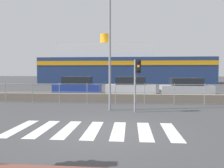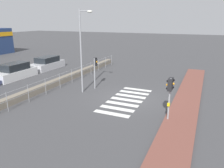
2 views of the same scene
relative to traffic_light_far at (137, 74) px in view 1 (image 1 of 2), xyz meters
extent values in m
plane|color=#424244|center=(-1.27, -3.44, -1.94)|extent=(160.00, 160.00, 0.00)
cube|color=silver|center=(-4.33, -3.44, -1.93)|extent=(0.45, 2.40, 0.01)
cube|color=silver|center=(-3.43, -3.44, -1.93)|extent=(0.45, 2.40, 0.01)
cube|color=silver|center=(-2.53, -3.44, -1.93)|extent=(0.45, 2.40, 0.01)
cube|color=silver|center=(-1.63, -3.44, -1.93)|extent=(0.45, 2.40, 0.01)
cube|color=silver|center=(-0.73, -3.44, -1.93)|extent=(0.45, 2.40, 0.01)
cube|color=silver|center=(0.17, -3.44, -1.93)|extent=(0.45, 2.40, 0.01)
cube|color=silver|center=(1.07, -3.44, -1.93)|extent=(0.45, 2.40, 0.01)
cube|color=slate|center=(-1.27, 3.65, -1.67)|extent=(24.23, 0.55, 0.54)
cylinder|color=gray|center=(-1.27, 2.77, -0.70)|extent=(21.81, 0.03, 0.03)
cylinder|color=gray|center=(-1.27, 2.77, -1.22)|extent=(21.81, 0.03, 0.03)
cylinder|color=gray|center=(-8.54, 2.77, -1.28)|extent=(0.04, 0.04, 1.30)
cylinder|color=gray|center=(-6.72, 2.77, -1.28)|extent=(0.04, 0.04, 1.30)
cylinder|color=gray|center=(-4.91, 2.77, -1.28)|extent=(0.04, 0.04, 1.30)
cylinder|color=gray|center=(-3.09, 2.77, -1.28)|extent=(0.04, 0.04, 1.30)
cylinder|color=gray|center=(-1.27, 2.77, -1.28)|extent=(0.04, 0.04, 1.30)
cylinder|color=gray|center=(0.55, 2.77, -1.28)|extent=(0.04, 0.04, 1.30)
cylinder|color=gray|center=(2.36, 2.77, -1.28)|extent=(0.04, 0.04, 1.30)
cylinder|color=gray|center=(4.18, 2.77, -1.28)|extent=(0.04, 0.04, 1.30)
cylinder|color=gray|center=(-0.11, 0.01, -0.62)|extent=(0.10, 0.10, 2.63)
cube|color=black|center=(0.06, 0.01, 0.36)|extent=(0.24, 0.24, 0.68)
sphere|color=black|center=(0.06, -0.13, 0.57)|extent=(0.13, 0.13, 0.13)
sphere|color=orange|center=(0.06, -0.13, 0.36)|extent=(0.13, 0.13, 0.13)
sphere|color=black|center=(0.06, -0.13, 0.15)|extent=(0.13, 0.13, 0.13)
cylinder|color=gray|center=(-1.41, 0.45, 1.28)|extent=(0.12, 0.12, 6.44)
cube|color=navy|center=(-1.27, 26.99, 0.20)|extent=(28.35, 7.42, 4.28)
cube|color=white|center=(-4.67, 26.99, 3.51)|extent=(15.88, 5.94, 2.35)
cube|color=orange|center=(-1.27, 23.26, 1.40)|extent=(28.35, 0.08, 0.68)
cylinder|color=orange|center=(-4.67, 26.99, 5.59)|extent=(1.80, 1.80, 1.80)
cube|color=#233D9E|center=(-5.24, 8.94, -1.51)|extent=(4.27, 1.79, 0.86)
cube|color=#1E2328|center=(-5.24, 8.94, -0.73)|extent=(2.56, 1.58, 0.70)
cube|color=silver|center=(-0.35, 8.94, -1.51)|extent=(4.39, 1.84, 0.85)
cube|color=#1E2328|center=(-0.35, 8.94, -0.74)|extent=(2.63, 1.62, 0.70)
cube|color=#BCBCC1|center=(4.58, 8.94, -1.54)|extent=(4.43, 1.88, 0.80)
cube|color=#1E2328|center=(4.58, 8.94, -0.81)|extent=(2.66, 1.66, 0.66)
camera|label=1|loc=(-0.33, -10.90, 0.12)|focal=35.00mm
camera|label=2|loc=(-15.88, -8.56, 3.74)|focal=35.00mm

